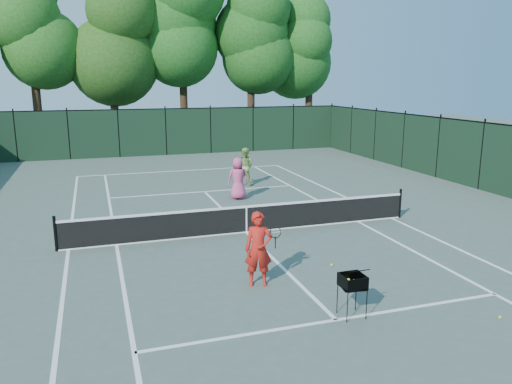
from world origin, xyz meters
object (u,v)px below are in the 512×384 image
object	(u,v)px
coach	(259,249)
loose_ball_near_cart	(500,317)
loose_ball_midcourt	(332,265)
ball_hopper	(353,282)
player_green	(245,166)
player_pink	(238,178)

from	to	relation	value
coach	loose_ball_near_cart	distance (m)	5.44
loose_ball_near_cart	loose_ball_midcourt	size ratio (longest dim) A/B	1.00
ball_hopper	loose_ball_near_cart	bearing A→B (deg)	-11.32
player_green	loose_ball_near_cart	xyz separation A→B (m)	(1.15, -14.65, -0.85)
loose_ball_midcourt	player_pink	bearing A→B (deg)	91.79
player_pink	loose_ball_midcourt	world-z (taller)	player_pink
ball_hopper	loose_ball_near_cart	world-z (taller)	ball_hopper
loose_ball_near_cart	loose_ball_midcourt	bearing A→B (deg)	117.59
player_pink	loose_ball_midcourt	xyz separation A→B (m)	(0.25, -8.17, -0.85)
coach	loose_ball_near_cart	size ratio (longest dim) A/B	26.98
coach	player_green	world-z (taller)	coach
loose_ball_near_cart	coach	bearing A→B (deg)	142.51
player_pink	coach	bearing A→B (deg)	83.14
coach	loose_ball_midcourt	world-z (taller)	coach
coach	ball_hopper	xyz separation A→B (m)	(1.34, -2.18, -0.14)
coach	player_pink	world-z (taller)	coach
ball_hopper	loose_ball_midcourt	distance (m)	2.99
coach	player_green	xyz separation A→B (m)	(3.10, 11.39, -0.03)
ball_hopper	loose_ball_near_cart	size ratio (longest dim) A/B	13.71
player_green	player_pink	bearing A→B (deg)	105.59
player_green	ball_hopper	distance (m)	13.69
ball_hopper	loose_ball_midcourt	xyz separation A→B (m)	(0.91, 2.74, -0.75)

